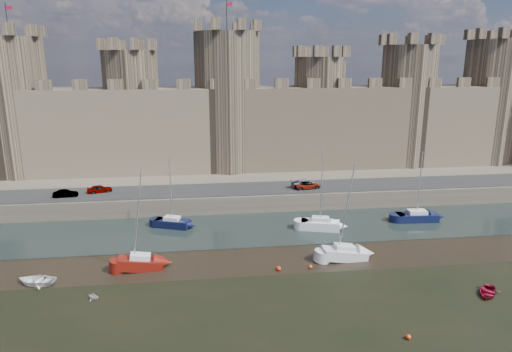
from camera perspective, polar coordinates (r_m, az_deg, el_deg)
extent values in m
plane|color=black|center=(37.13, -1.32, -20.20)|extent=(160.00, 160.00, 0.00)
cube|color=black|center=(58.43, -3.75, -6.76)|extent=(160.00, 12.00, 0.08)
cube|color=#4C443A|center=(92.63, -5.13, 1.94)|extent=(160.00, 60.00, 2.50)
cube|color=black|center=(67.10, -4.31, -1.70)|extent=(160.00, 7.00, 0.10)
cube|color=#42382B|center=(79.34, -4.93, 5.92)|extent=(100.00, 9.00, 14.00)
cylinder|color=#42382B|center=(83.96, -27.58, 7.58)|extent=(10.00, 10.00, 22.00)
cylinder|color=black|center=(83.83, -28.68, 16.74)|extent=(0.10, 0.10, 5.00)
cube|color=maroon|center=(83.81, -28.50, 18.01)|extent=(1.00, 0.03, 0.60)
cylinder|color=#42382B|center=(79.66, -15.18, 7.69)|extent=(9.00, 9.00, 20.00)
cylinder|color=#42382B|center=(78.91, -3.53, 9.19)|extent=(11.00, 11.00, 23.00)
cylinder|color=black|center=(78.90, -3.69, 19.37)|extent=(0.10, 0.10, 5.00)
cube|color=maroon|center=(79.11, -3.33, 20.67)|extent=(1.00, 0.03, 0.60)
cylinder|color=#42382B|center=(81.70, 7.87, 7.85)|extent=(9.00, 9.00, 19.00)
cylinder|color=#42382B|center=(87.10, 18.22, 8.33)|extent=(10.00, 10.00, 21.00)
cylinder|color=#42382B|center=(94.97, 27.11, 8.23)|extent=(10.00, 10.00, 22.00)
imported|color=gray|center=(69.04, -18.96, -1.54)|extent=(3.68, 2.33, 1.17)
imported|color=gray|center=(68.45, -22.72, -2.06)|extent=(3.37, 1.48, 1.08)
imported|color=gray|center=(68.24, 6.16, -0.99)|extent=(4.30, 2.01, 1.21)
imported|color=gray|center=(67.75, 6.42, -1.14)|extent=(4.35, 2.59, 1.13)
cube|color=black|center=(60.01, -10.42, -5.86)|extent=(4.84, 3.26, 0.98)
cube|color=silver|center=(59.77, -10.45, -5.21)|extent=(2.31, 1.87, 0.45)
cylinder|color=silver|center=(58.63, -10.62, -1.71)|extent=(0.14, 0.14, 8.05)
cube|color=white|center=(58.80, 8.02, -6.11)|extent=(5.18, 3.16, 1.14)
cube|color=silver|center=(58.51, 8.05, -5.35)|extent=(2.43, 1.87, 0.52)
cylinder|color=silver|center=(57.19, 8.20, -1.19)|extent=(0.14, 0.14, 9.32)
cube|color=black|center=(64.92, 19.44, -4.87)|extent=(5.51, 2.41, 1.03)
cube|color=silver|center=(64.69, 19.49, -4.24)|extent=(2.48, 1.61, 0.47)
cylinder|color=silver|center=(63.59, 19.79, -0.84)|extent=(0.14, 0.14, 8.43)
cube|color=#65120B|center=(49.35, -14.20, -10.63)|extent=(4.66, 2.05, 1.16)
cube|color=silver|center=(49.00, -14.26, -9.73)|extent=(2.10, 1.36, 0.53)
cylinder|color=silver|center=(47.38, -14.59, -4.76)|extent=(0.14, 0.14, 9.51)
cube|color=silver|center=(51.01, 10.96, -9.60)|extent=(4.98, 2.12, 1.15)
cube|color=silver|center=(50.68, 11.00, -8.73)|extent=(2.23, 1.43, 0.52)
cylinder|color=silver|center=(49.13, 11.25, -3.95)|extent=(0.14, 0.14, 9.42)
imported|color=silver|center=(45.02, -19.65, -13.99)|extent=(1.55, 1.51, 0.62)
imported|color=maroon|center=(48.22, 26.98, -12.83)|extent=(3.41, 3.53, 0.60)
imported|color=white|center=(49.85, -25.76, -11.67)|extent=(4.42, 3.74, 0.78)
sphere|color=#FF300B|center=(47.84, 2.84, -11.46)|extent=(0.48, 0.48, 0.48)
sphere|color=#FF4B0B|center=(48.55, 6.82, -11.21)|extent=(0.39, 0.39, 0.39)
sphere|color=#EF330A|center=(39.26, 18.52, -18.54)|extent=(0.42, 0.42, 0.42)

